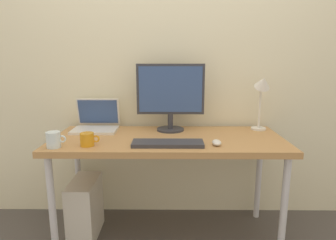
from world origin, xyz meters
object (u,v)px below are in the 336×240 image
Objects in this scene: mouse at (217,143)px; monitor at (170,94)px; keyboard at (168,143)px; glass_cup at (54,140)px; laptop at (96,122)px; computer_tower at (85,208)px; desk_lamp at (262,91)px; desk at (168,146)px; coffee_mug at (87,139)px.

monitor is at bearing 127.33° from mouse.
monitor is 1.11× the size of keyboard.
monitor is 0.85m from glass_cup.
laptop reaches higher than computer_tower.
desk_lamp is at bearing 8.38° from computer_tower.
desk_lamp reaches higher than computer_tower.
desk is at bearing -164.10° from desk_lamp.
desk is at bearing -94.81° from monitor.
glass_cup reaches higher than mouse.
desk is 4.86× the size of laptop.
coffee_mug is at bearing -157.79° from desk.
monitor is (0.02, 0.19, 0.34)m from desk.
keyboard is at bearing -92.18° from monitor.
computer_tower is at bearing -106.39° from laptop.
laptop is 0.63m from computer_tower.
laptop is at bearing 143.84° from keyboard.
laptop is 0.67m from keyboard.
desk is 13.05× the size of coffee_mug.
monitor is 1.03m from computer_tower.
mouse reaches higher than computer_tower.
mouse is at bearing 3.10° from glass_cup.
keyboard is (0.54, -0.39, -0.05)m from laptop.
mouse is at bearing -52.67° from monitor.
monitor reaches higher than coffee_mug.
desk_lamp is at bearing 15.90° from desk.
coffee_mug reaches higher than computer_tower.
desk_lamp is (0.68, 0.19, 0.36)m from desk.
laptop is at bearing 96.41° from coffee_mug.
laptop is (-0.54, 0.21, 0.12)m from desk.
desk_lamp is at bearing -0.77° from laptop.
mouse is at bearing -31.10° from desk.
monitor reaches higher than mouse.
monitor reaches higher than glass_cup.
desk_lamp is 0.60m from mouse.
monitor reaches higher than computer_tower.
mouse is at bearing -25.00° from laptop.
glass_cup is at bearing -109.79° from computer_tower.
desk is at bearing 148.90° from mouse.
desk_lamp is (0.66, 0.00, 0.02)m from monitor.
coffee_mug is 1.00× the size of glass_cup.
keyboard reaches higher than desk.
desk_lamp reaches higher than coffee_mug.
computer_tower is (-0.60, 0.19, -0.54)m from keyboard.
laptop is at bearing 73.61° from computer_tower.
coffee_mug is at bearing 10.25° from glass_cup.
desk_lamp is (1.21, -0.02, 0.24)m from laptop.
keyboard is 0.83m from computer_tower.
mouse is (0.29, -0.37, -0.26)m from monitor.
laptop is 0.47m from glass_cup.
keyboard reaches higher than computer_tower.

